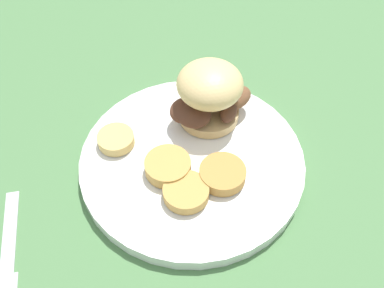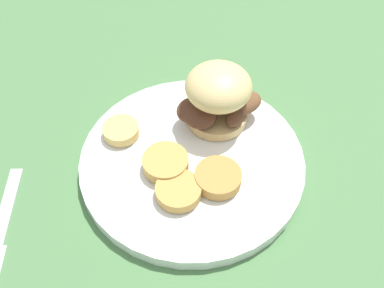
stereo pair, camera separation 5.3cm
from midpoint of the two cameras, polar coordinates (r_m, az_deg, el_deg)
ground_plane at (r=0.57m, az=-2.68°, el=-2.98°), size 4.00×4.00×0.00m
dinner_plate at (r=0.56m, az=-2.72°, el=-2.33°), size 0.28×0.28×0.02m
sandwich at (r=0.57m, az=-0.42°, el=6.18°), size 0.09×0.12×0.08m
potato_round_0 at (r=0.53m, az=0.82°, el=-4.20°), size 0.06×0.06×0.02m
potato_round_1 at (r=0.52m, az=-3.74°, el=-6.31°), size 0.05×0.05×0.01m
potato_round_2 at (r=0.57m, az=-12.28°, el=0.41°), size 0.05×0.05×0.01m
potato_round_3 at (r=0.54m, az=-5.94°, el=-3.02°), size 0.06×0.06×0.02m
fork at (r=0.55m, az=-25.03°, el=-12.95°), size 0.14×0.12×0.00m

